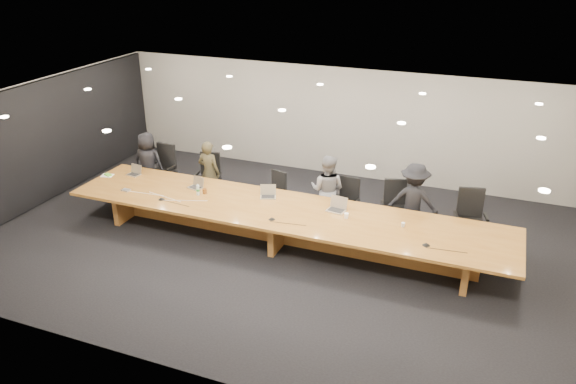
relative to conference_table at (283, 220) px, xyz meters
name	(u,v)px	position (x,y,z in m)	size (l,w,h in m)	color
ground	(283,242)	(0.00, 0.00, -0.52)	(12.00, 12.00, 0.00)	black
back_wall	(341,123)	(0.00, 4.00, 0.88)	(12.00, 0.02, 2.80)	#B9B4A8
left_wall_panel	(42,144)	(-5.94, 0.00, 0.85)	(0.08, 7.84, 2.74)	black
conference_table	(283,220)	(0.00, 0.00, 0.00)	(9.00, 1.80, 0.75)	brown
chair_far_left	(162,169)	(-3.65, 1.28, 0.08)	(0.61, 0.61, 1.21)	black
chair_left	(208,177)	(-2.41, 1.31, 0.05)	(0.58, 0.58, 1.13)	black
chair_mid_left	(273,193)	(-0.70, 1.18, -0.02)	(0.50, 0.50, 0.99)	black
chair_mid_right	(346,202)	(0.95, 1.25, 0.01)	(0.54, 0.54, 1.05)	black
chair_right	(395,207)	(1.99, 1.34, 0.04)	(0.57, 0.57, 1.11)	black
chair_far_right	(471,219)	(3.51, 1.20, 0.08)	(0.62, 0.62, 1.21)	black
person_a	(148,163)	(-3.95, 1.18, 0.23)	(0.74, 0.48, 1.51)	black
person_b	(209,172)	(-2.30, 1.19, 0.23)	(0.55, 0.36, 1.50)	#312C1A
person_c	(327,190)	(0.55, 1.19, 0.25)	(0.75, 0.58, 1.54)	slate
person_d	(413,201)	(2.37, 1.21, 0.28)	(1.04, 0.60, 1.61)	black
laptop_a	(133,170)	(-3.83, 0.42, 0.35)	(0.29, 0.21, 0.23)	#B8A68D
laptop_b	(195,183)	(-2.15, 0.29, 0.35)	(0.30, 0.22, 0.24)	tan
laptop_c	(268,192)	(-0.49, 0.41, 0.36)	(0.32, 0.23, 0.25)	tan
laptop_d	(336,205)	(1.01, 0.31, 0.37)	(0.35, 0.26, 0.28)	#BCAA8F
water_bottle	(198,190)	(-1.90, 0.00, 0.34)	(0.07, 0.07, 0.22)	#B0C0BC
amber_mug	(205,191)	(-1.81, 0.11, 0.28)	(0.09, 0.09, 0.11)	brown
paper_cup_near	(346,216)	(1.29, 0.08, 0.28)	(0.09, 0.09, 0.10)	white
paper_cup_far	(403,225)	(2.37, 0.12, 0.27)	(0.07, 0.07, 0.08)	silver
notepad	(107,176)	(-4.35, 0.16, 0.24)	(0.25, 0.20, 0.02)	white
lime_gadget	(108,175)	(-4.33, 0.16, 0.26)	(0.18, 0.10, 0.03)	#5CB831
av_box	(126,190)	(-3.45, -0.38, 0.24)	(0.17, 0.13, 0.03)	silver
mic_left	(161,199)	(-2.49, -0.49, 0.25)	(0.13, 0.13, 0.03)	black
mic_center	(272,219)	(-0.02, -0.49, 0.25)	(0.13, 0.13, 0.03)	black
mic_right	(426,244)	(2.88, -0.43, 0.25)	(0.14, 0.14, 0.03)	black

